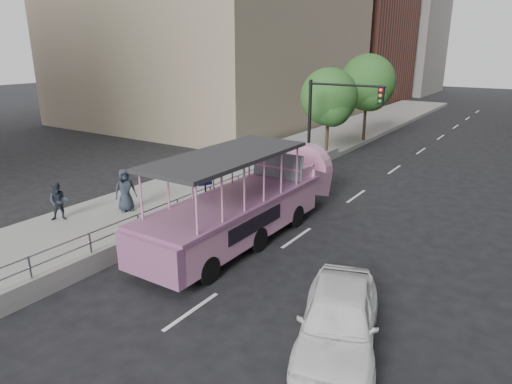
% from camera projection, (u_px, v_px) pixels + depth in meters
% --- Properties ---
extents(ground, '(160.00, 160.00, 0.00)m').
position_uv_depth(ground, '(209.00, 273.00, 14.54)').
color(ground, black).
extents(sidewalk, '(5.50, 80.00, 0.30)m').
position_uv_depth(sidewalk, '(242.00, 173.00, 25.47)').
color(sidewalk, gray).
rests_on(sidewalk, ground).
extents(kerb_wall, '(0.24, 30.00, 0.36)m').
position_uv_depth(kerb_wall, '(178.00, 220.00, 17.62)').
color(kerb_wall, '#969691').
rests_on(kerb_wall, sidewalk).
extents(guardrail, '(0.07, 22.00, 0.71)m').
position_uv_depth(guardrail, '(178.00, 204.00, 17.42)').
color(guardrail, '#B1B1B6').
rests_on(guardrail, kerb_wall).
extents(duck_boat, '(2.62, 10.27, 3.41)m').
position_uv_depth(duck_boat, '(250.00, 202.00, 17.23)').
color(duck_boat, black).
rests_on(duck_boat, ground).
extents(car, '(3.14, 4.85, 1.54)m').
position_uv_depth(car, '(338.00, 320.00, 10.70)').
color(car, white).
rests_on(car, ground).
extents(pedestrian_mid, '(0.94, 0.94, 1.54)m').
position_uv_depth(pedestrian_mid, '(59.00, 201.00, 17.95)').
color(pedestrian_mid, '#28303B').
rests_on(pedestrian_mid, sidewalk).
extents(pedestrian_far, '(0.92, 1.05, 1.80)m').
position_uv_depth(pedestrian_far, '(125.00, 190.00, 18.93)').
color(pedestrian_far, '#28303B').
rests_on(pedestrian_far, sidewalk).
extents(parking_sign, '(0.26, 0.54, 2.57)m').
position_uv_depth(parking_sign, '(205.00, 188.00, 17.76)').
color(parking_sign, black).
rests_on(parking_sign, ground).
extents(traffic_signal, '(4.20, 0.32, 5.20)m').
position_uv_depth(traffic_signal, '(330.00, 113.00, 24.32)').
color(traffic_signal, black).
rests_on(traffic_signal, ground).
extents(street_tree_near, '(3.52, 3.52, 5.72)m').
position_uv_depth(street_tree_near, '(330.00, 99.00, 27.78)').
color(street_tree_near, '#352518').
rests_on(street_tree_near, ground).
extents(street_tree_far, '(3.97, 3.97, 6.45)m').
position_uv_depth(street_tree_far, '(368.00, 85.00, 32.31)').
color(street_tree_far, '#352518').
rests_on(street_tree_far, ground).
extents(midrise_stone_b, '(16.00, 14.00, 20.00)m').
position_uv_depth(midrise_stone_b, '(386.00, 26.00, 70.81)').
color(midrise_stone_b, gray).
rests_on(midrise_stone_b, ground).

